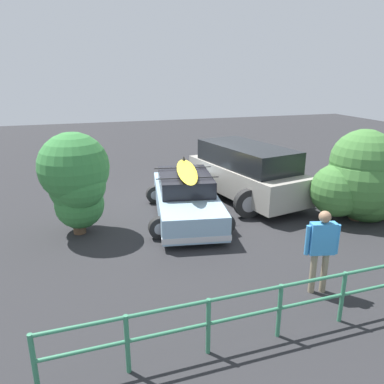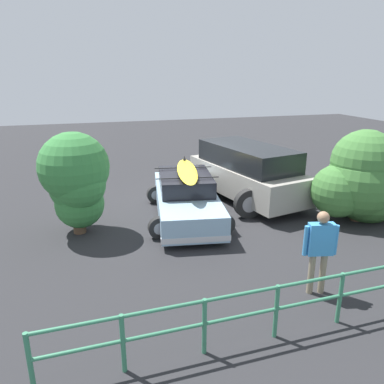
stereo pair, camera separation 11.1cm
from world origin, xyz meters
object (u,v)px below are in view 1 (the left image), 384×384
person_bystander (322,245)px  bush_near_right (364,176)px  sedan_car (186,197)px  bush_near_left (76,181)px  suv_car (246,172)px

person_bystander → bush_near_right: 4.58m
sedan_car → person_bystander: person_bystander is taller
person_bystander → sedan_car: bearing=-73.9°
person_bystander → bush_near_left: size_ratio=0.63×
bush_near_left → sedan_car: bearing=-174.3°
bush_near_left → bush_near_right: bearing=170.7°
suv_car → person_bystander: size_ratio=2.90×
person_bystander → suv_car: bearing=-100.4°
sedan_car → bush_near_right: size_ratio=1.66×
person_bystander → bush_near_left: bush_near_left is taller
person_bystander → bush_near_right: (-3.48, -2.97, 0.27)m
sedan_car → person_bystander: size_ratio=2.78×
suv_car → sedan_car: bearing=21.8°
sedan_car → bush_near_left: (2.97, 0.30, 0.83)m
sedan_car → bush_near_left: bush_near_left is taller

